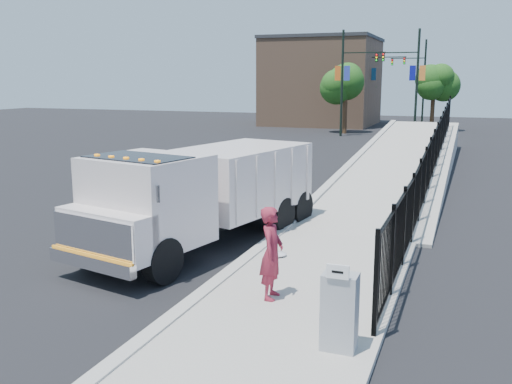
% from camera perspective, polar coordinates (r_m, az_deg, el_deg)
% --- Properties ---
extents(ground, '(120.00, 120.00, 0.00)m').
position_cam_1_polar(ground, '(12.81, -2.90, -8.63)').
color(ground, black).
rests_on(ground, ground).
extents(sidewalk, '(3.55, 12.00, 0.12)m').
position_cam_1_polar(sidewalk, '(10.41, 2.58, -13.09)').
color(sidewalk, '#9E998E').
rests_on(sidewalk, ground).
extents(curb, '(0.30, 12.00, 0.16)m').
position_cam_1_polar(curb, '(11.10, -7.11, -11.47)').
color(curb, '#ADAAA3').
rests_on(curb, ground).
extents(ramp, '(3.95, 24.06, 3.19)m').
position_cam_1_polar(ramp, '(27.51, 14.71, 1.76)').
color(ramp, '#9E998E').
rests_on(ramp, ground).
extents(iron_fence, '(0.10, 28.00, 1.80)m').
position_cam_1_polar(iron_fence, '(23.33, 17.24, 2.22)').
color(iron_fence, black).
rests_on(iron_fence, ground).
extents(truck, '(4.09, 8.14, 2.67)m').
position_cam_1_polar(truck, '(14.91, -5.56, 0.17)').
color(truck, black).
rests_on(truck, ground).
extents(worker, '(0.49, 0.70, 1.83)m').
position_cam_1_polar(worker, '(11.11, 1.58, -6.11)').
color(worker, maroon).
rests_on(worker, sidewalk).
extents(utility_cabinet, '(0.55, 0.40, 1.25)m').
position_cam_1_polar(utility_cabinet, '(9.26, 8.35, -11.77)').
color(utility_cabinet, gray).
rests_on(utility_cabinet, sidewalk).
extents(arrow_sign, '(0.35, 0.04, 0.22)m').
position_cam_1_polar(arrow_sign, '(8.80, 8.18, -7.90)').
color(arrow_sign, white).
rests_on(arrow_sign, utility_cabinet).
extents(debris, '(0.41, 0.41, 0.10)m').
position_cam_1_polar(debris, '(13.93, 2.24, -6.22)').
color(debris, silver).
rests_on(debris, sidewalk).
extents(light_pole_0, '(3.77, 0.22, 8.00)m').
position_cam_1_polar(light_pole_0, '(44.73, 9.00, 11.10)').
color(light_pole_0, black).
rests_on(light_pole_0, ground).
extents(light_pole_1, '(3.78, 0.22, 8.00)m').
position_cam_1_polar(light_pole_1, '(44.86, 15.41, 10.84)').
color(light_pole_1, black).
rests_on(light_pole_1, ground).
extents(light_pole_2, '(3.77, 0.22, 8.00)m').
position_cam_1_polar(light_pole_2, '(54.12, 11.61, 11.01)').
color(light_pole_2, black).
rests_on(light_pole_2, ground).
extents(light_pole_3, '(3.77, 0.22, 8.00)m').
position_cam_1_polar(light_pole_3, '(57.06, 16.16, 10.80)').
color(light_pole_3, black).
rests_on(light_pole_3, ground).
extents(tree_0, '(3.03, 3.03, 5.52)m').
position_cam_1_polar(tree_0, '(47.15, 8.96, 10.62)').
color(tree_0, '#382314').
rests_on(tree_0, ground).
extents(tree_1, '(2.48, 2.48, 5.24)m').
position_cam_1_polar(tree_1, '(50.87, 17.37, 10.25)').
color(tree_1, '#382314').
rests_on(tree_1, ground).
extents(tree_2, '(2.53, 2.53, 5.26)m').
position_cam_1_polar(tree_2, '(58.14, 10.63, 10.63)').
color(tree_2, '#382314').
rests_on(tree_2, ground).
extents(building, '(10.00, 10.00, 8.00)m').
position_cam_1_polar(building, '(56.75, 6.63, 10.79)').
color(building, '#8C664C').
rests_on(building, ground).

